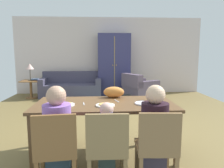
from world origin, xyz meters
name	(u,v)px	position (x,y,z in m)	size (l,w,h in m)	color
ground_plane	(116,118)	(0.00, 0.46, -0.01)	(6.65, 6.11, 0.02)	brown
back_wall	(109,56)	(0.00, 3.56, 1.35)	(6.65, 0.10, 2.70)	beige
dining_table	(105,108)	(-0.29, -1.31, 0.69)	(1.93, 0.91, 0.76)	brown
plate_near_man	(65,105)	(-0.82, -1.43, 0.77)	(0.25, 0.25, 0.02)	silver
pizza_near_man	(65,104)	(-0.82, -1.43, 0.78)	(0.17, 0.17, 0.01)	#E4A951
plate_near_child	(105,105)	(-0.29, -1.49, 0.77)	(0.25, 0.25, 0.02)	white
pizza_near_child	(105,104)	(-0.29, -1.49, 0.78)	(0.17, 0.17, 0.01)	tan
plate_near_woman	(144,103)	(0.24, -1.41, 0.77)	(0.25, 0.25, 0.02)	silver
wine_glass	(151,91)	(0.40, -1.13, 0.89)	(0.07, 0.07, 0.19)	silver
fork	(84,104)	(-0.58, -1.36, 0.76)	(0.02, 0.15, 0.01)	silver
knife	(117,101)	(-0.12, -1.21, 0.76)	(0.01, 0.17, 0.01)	silver
dining_chair_man	(56,148)	(-0.81, -2.13, 0.49)	(0.46, 0.46, 0.87)	brown
person_man	(58,139)	(-0.82, -1.95, 0.51)	(0.31, 0.41, 1.11)	#2B404E
dining_chair_child	(107,146)	(-0.29, -2.13, 0.49)	(0.43, 0.43, 0.87)	olive
person_child	(107,145)	(-0.29, -1.96, 0.43)	(0.22, 0.29, 0.92)	#304340
dining_chair_woman	(157,145)	(0.24, -2.13, 0.49)	(0.45, 0.45, 0.87)	olive
person_woman	(154,137)	(0.24, -1.95, 0.51)	(0.30, 0.41, 1.11)	#373348
cat	(114,92)	(-0.14, -0.96, 0.84)	(0.32, 0.16, 0.17)	orange
area_rug	(115,101)	(0.12, 2.11, 0.00)	(2.60, 1.80, 0.01)	#6A8358
couch	(71,87)	(-1.30, 2.96, 0.30)	(2.00, 0.86, 0.82)	#413E53
armchair	(139,90)	(0.88, 2.28, 0.32)	(1.15, 1.15, 0.82)	#534557
armoire	(114,65)	(0.15, 3.17, 1.05)	(1.10, 0.59, 2.10)	navy
side_table	(31,87)	(-2.56, 2.71, 0.38)	(0.56, 0.56, 0.58)	brown
table_lamp	(30,67)	(-2.56, 2.71, 1.01)	(0.26, 0.26, 0.54)	#463C2E
book_lower	(36,80)	(-2.41, 2.76, 0.59)	(0.22, 0.16, 0.03)	maroon
book_upper	(35,79)	(-2.41, 2.67, 0.62)	(0.22, 0.16, 0.03)	#354E73
handbag	(125,99)	(0.38, 1.81, 0.13)	(0.32, 0.16, 0.26)	#232424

